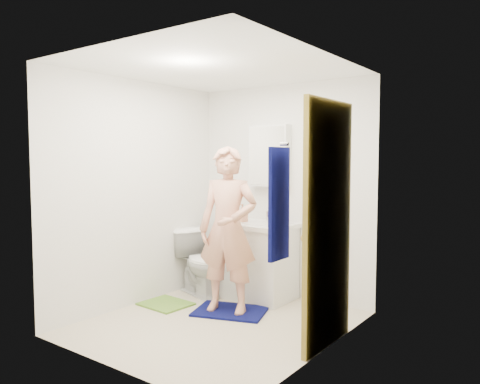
% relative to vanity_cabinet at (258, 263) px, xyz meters
% --- Properties ---
extents(floor, '(2.20, 2.40, 0.02)m').
position_rel_vanity_cabinet_xyz_m(floor, '(0.15, -0.91, -0.41)').
color(floor, beige).
rests_on(floor, ground).
extents(ceiling, '(2.20, 2.40, 0.02)m').
position_rel_vanity_cabinet_xyz_m(ceiling, '(0.15, -0.91, 2.01)').
color(ceiling, white).
rests_on(ceiling, ground).
extents(wall_back, '(2.20, 0.02, 2.40)m').
position_rel_vanity_cabinet_xyz_m(wall_back, '(0.15, 0.30, 0.80)').
color(wall_back, silver).
rests_on(wall_back, ground).
extents(wall_front, '(2.20, 0.02, 2.40)m').
position_rel_vanity_cabinet_xyz_m(wall_front, '(0.15, -2.12, 0.80)').
color(wall_front, silver).
rests_on(wall_front, ground).
extents(wall_left, '(0.02, 2.40, 2.40)m').
position_rel_vanity_cabinet_xyz_m(wall_left, '(-0.96, -0.91, 0.80)').
color(wall_left, silver).
rests_on(wall_left, ground).
extents(wall_right, '(0.02, 2.40, 2.40)m').
position_rel_vanity_cabinet_xyz_m(wall_right, '(1.26, -0.91, 0.80)').
color(wall_right, silver).
rests_on(wall_right, ground).
extents(vanity_cabinet, '(0.75, 0.55, 0.80)m').
position_rel_vanity_cabinet_xyz_m(vanity_cabinet, '(0.00, 0.00, 0.00)').
color(vanity_cabinet, white).
rests_on(vanity_cabinet, floor).
extents(countertop, '(0.79, 0.59, 0.05)m').
position_rel_vanity_cabinet_xyz_m(countertop, '(0.00, 0.00, 0.43)').
color(countertop, white).
rests_on(countertop, vanity_cabinet).
extents(sink_basin, '(0.40, 0.40, 0.03)m').
position_rel_vanity_cabinet_xyz_m(sink_basin, '(0.00, 0.00, 0.44)').
color(sink_basin, white).
rests_on(sink_basin, countertop).
extents(faucet, '(0.03, 0.03, 0.12)m').
position_rel_vanity_cabinet_xyz_m(faucet, '(0.00, 0.18, 0.51)').
color(faucet, silver).
rests_on(faucet, countertop).
extents(medicine_cabinet, '(0.50, 0.12, 0.70)m').
position_rel_vanity_cabinet_xyz_m(medicine_cabinet, '(0.00, 0.22, 1.20)').
color(medicine_cabinet, white).
rests_on(medicine_cabinet, wall_back).
extents(mirror_panel, '(0.46, 0.01, 0.66)m').
position_rel_vanity_cabinet_xyz_m(mirror_panel, '(0.00, 0.16, 1.20)').
color(mirror_panel, white).
rests_on(mirror_panel, wall_back).
extents(door, '(0.05, 0.80, 2.05)m').
position_rel_vanity_cabinet_xyz_m(door, '(1.22, -0.76, 0.62)').
color(door, olive).
rests_on(door, ground).
extents(door_knob, '(0.07, 0.07, 0.07)m').
position_rel_vanity_cabinet_xyz_m(door_knob, '(1.18, -1.08, 0.55)').
color(door_knob, gold).
rests_on(door_knob, door).
extents(towel, '(0.03, 0.24, 0.80)m').
position_rel_vanity_cabinet_xyz_m(towel, '(1.18, -1.48, 0.85)').
color(towel, '#070B49').
rests_on(towel, wall_right).
extents(towel_hook, '(0.06, 0.02, 0.02)m').
position_rel_vanity_cabinet_xyz_m(towel_hook, '(1.22, -1.48, 1.27)').
color(towel_hook, silver).
rests_on(towel_hook, wall_right).
extents(toilet, '(0.82, 0.61, 0.74)m').
position_rel_vanity_cabinet_xyz_m(toilet, '(-0.61, -0.27, -0.03)').
color(toilet, white).
rests_on(toilet, floor).
extents(bath_mat, '(0.84, 0.71, 0.02)m').
position_rel_vanity_cabinet_xyz_m(bath_mat, '(0.05, -0.58, -0.39)').
color(bath_mat, '#070B49').
rests_on(bath_mat, floor).
extents(green_rug, '(0.53, 0.45, 0.02)m').
position_rel_vanity_cabinet_xyz_m(green_rug, '(-0.65, -0.80, -0.39)').
color(green_rug, olive).
rests_on(green_rug, floor).
extents(soap_dispenser, '(0.11, 0.11, 0.21)m').
position_rel_vanity_cabinet_xyz_m(soap_dispenser, '(-0.20, -0.03, 0.55)').
color(soap_dispenser, tan).
rests_on(soap_dispenser, countertop).
extents(toothbrush_cup, '(0.16, 0.16, 0.11)m').
position_rel_vanity_cabinet_xyz_m(toothbrush_cup, '(0.25, 0.13, 0.50)').
color(toothbrush_cup, '#5C3A81').
rests_on(toothbrush_cup, countertop).
extents(man, '(0.70, 0.57, 1.67)m').
position_rel_vanity_cabinet_xyz_m(man, '(0.04, -0.61, 0.46)').
color(man, '#E29B7F').
rests_on(man, bath_mat).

